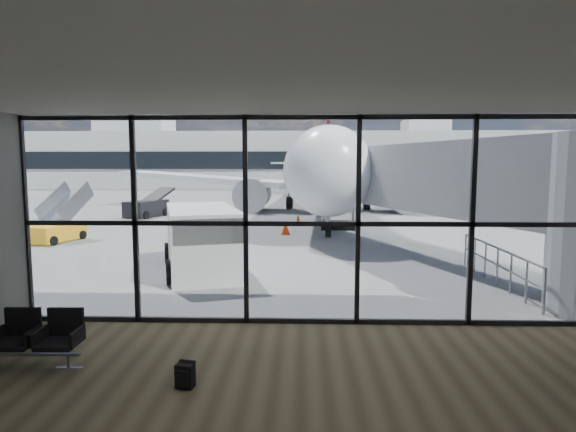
# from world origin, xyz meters

# --- Properties ---
(ground) EXTENTS (220.00, 220.00, 0.00)m
(ground) POSITION_xyz_m (0.00, 40.00, 0.00)
(ground) COLOR slate
(ground) RESTS_ON ground
(lounge_shell) EXTENTS (12.02, 8.01, 4.51)m
(lounge_shell) POSITION_xyz_m (0.00, -4.80, 2.65)
(lounge_shell) COLOR brown
(lounge_shell) RESTS_ON ground
(glass_curtain_wall) EXTENTS (12.10, 0.12, 4.50)m
(glass_curtain_wall) POSITION_xyz_m (0.00, 0.00, 2.25)
(glass_curtain_wall) COLOR white
(glass_curtain_wall) RESTS_ON ground
(jet_bridge) EXTENTS (8.00, 16.50, 4.33)m
(jet_bridge) POSITION_xyz_m (4.90, 7.07, 2.76)
(jet_bridge) COLOR gray
(jet_bridge) RESTS_ON ground
(apron_railing) EXTENTS (0.06, 5.46, 1.11)m
(apron_railing) POSITION_xyz_m (5.60, 3.50, 0.72)
(apron_railing) COLOR gray
(apron_railing) RESTS_ON ground
(far_terminal) EXTENTS (80.00, 12.20, 11.00)m
(far_terminal) POSITION_xyz_m (-0.59, 61.97, 4.21)
(far_terminal) COLOR silver
(far_terminal) RESTS_ON ground
(tree_0) EXTENTS (4.95, 4.95, 7.12)m
(tree_0) POSITION_xyz_m (-45.00, 72.00, 4.63)
(tree_0) COLOR #382619
(tree_0) RESTS_ON ground
(tree_1) EXTENTS (5.61, 5.61, 8.07)m
(tree_1) POSITION_xyz_m (-39.00, 72.00, 5.25)
(tree_1) COLOR #382619
(tree_1) RESTS_ON ground
(tree_2) EXTENTS (6.27, 6.27, 9.03)m
(tree_2) POSITION_xyz_m (-33.00, 72.00, 5.88)
(tree_2) COLOR #382619
(tree_2) RESTS_ON ground
(tree_3) EXTENTS (4.95, 4.95, 7.12)m
(tree_3) POSITION_xyz_m (-27.00, 72.00, 4.63)
(tree_3) COLOR #382619
(tree_3) RESTS_ON ground
(tree_4) EXTENTS (5.61, 5.61, 8.07)m
(tree_4) POSITION_xyz_m (-21.00, 72.00, 5.25)
(tree_4) COLOR #382619
(tree_4) RESTS_ON ground
(tree_5) EXTENTS (6.27, 6.27, 9.03)m
(tree_5) POSITION_xyz_m (-15.00, 72.00, 5.88)
(tree_5) COLOR #382619
(tree_5) RESTS_ON ground
(seating_row) EXTENTS (2.20, 0.65, 0.98)m
(seating_row) POSITION_xyz_m (-4.86, -2.35, 0.54)
(seating_row) COLOR gray
(seating_row) RESTS_ON ground
(backpack) EXTENTS (0.31, 0.30, 0.42)m
(backpack) POSITION_xyz_m (-1.80, -3.11, 0.20)
(backpack) COLOR black
(backpack) RESTS_ON ground
(airliner) EXTENTS (34.16, 39.58, 10.19)m
(airliner) POSITION_xyz_m (2.02, 27.70, 3.11)
(airliner) COLOR white
(airliner) RESTS_ON ground
(service_van) EXTENTS (3.37, 5.17, 2.08)m
(service_van) POSITION_xyz_m (-3.21, 5.00, 1.07)
(service_van) COLOR white
(service_van) RESTS_ON ground
(belt_loader) EXTENTS (2.59, 4.27, 1.87)m
(belt_loader) POSITION_xyz_m (-10.25, 21.17, 0.63)
(belt_loader) COLOR black
(belt_loader) RESTS_ON ground
(mobile_stairs) EXTENTS (2.13, 3.25, 2.11)m
(mobile_stairs) POSITION_xyz_m (-11.13, 11.00, 0.51)
(mobile_stairs) COLOR #F4AA1C
(mobile_stairs) RESTS_ON ground
(traffic_cone_b) EXTENTS (0.46, 0.46, 0.66)m
(traffic_cone_b) POSITION_xyz_m (-0.82, 13.37, 0.31)
(traffic_cone_b) COLOR #EA390C
(traffic_cone_b) RESTS_ON ground
(traffic_cone_c) EXTENTS (0.45, 0.45, 0.65)m
(traffic_cone_c) POSITION_xyz_m (-0.24, 16.89, 0.31)
(traffic_cone_c) COLOR orange
(traffic_cone_c) RESTS_ON ground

